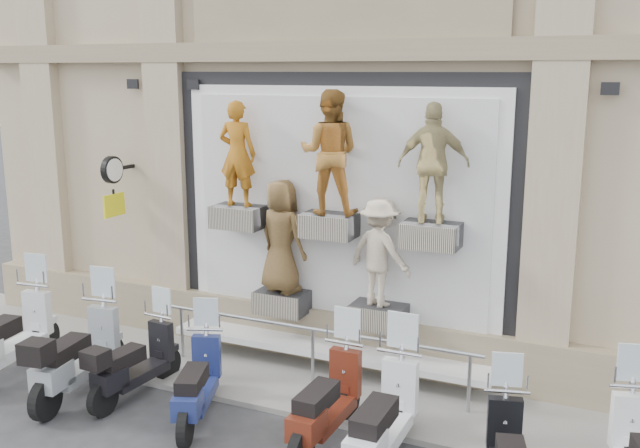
# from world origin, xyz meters

# --- Properties ---
(sidewalk) EXTENTS (16.00, 2.20, 0.08)m
(sidewalk) POSITION_xyz_m (0.00, 2.10, 0.04)
(sidewalk) COLOR gray
(sidewalk) RESTS_ON ground
(shop_vitrine) EXTENTS (5.60, 0.88, 4.30)m
(shop_vitrine) POSITION_xyz_m (0.06, 2.74, 2.42)
(shop_vitrine) COLOR black
(shop_vitrine) RESTS_ON ground
(guard_rail) EXTENTS (5.06, 0.10, 0.93)m
(guard_rail) POSITION_xyz_m (0.00, 2.00, 0.47)
(guard_rail) COLOR #9EA0A5
(guard_rail) RESTS_ON ground
(clock_sign_bracket) EXTENTS (0.10, 0.80, 1.02)m
(clock_sign_bracket) POSITION_xyz_m (-3.90, 2.47, 2.80)
(clock_sign_bracket) COLOR black
(clock_sign_bracket) RESTS_ON ground
(scooter_b) EXTENTS (0.91, 2.20, 1.74)m
(scooter_b) POSITION_xyz_m (-4.40, 0.52, 0.87)
(scooter_b) COLOR silver
(scooter_b) RESTS_ON ground
(scooter_c) EXTENTS (0.90, 2.19, 1.73)m
(scooter_c) POSITION_xyz_m (-2.92, 0.38, 0.86)
(scooter_c) COLOR gray
(scooter_c) RESTS_ON ground
(scooter_d) EXTENTS (0.66, 1.84, 1.47)m
(scooter_d) POSITION_xyz_m (-2.15, 0.67, 0.74)
(scooter_d) COLOR black
(scooter_d) RESTS_ON ground
(scooter_e) EXTENTS (1.16, 1.93, 1.51)m
(scooter_e) POSITION_xyz_m (-0.96, 0.45, 0.75)
(scooter_e) COLOR navy
(scooter_e) RESTS_ON ground
(scooter_f) EXTENTS (0.60, 1.96, 1.59)m
(scooter_f) POSITION_xyz_m (0.84, 0.60, 0.79)
(scooter_f) COLOR #4F190D
(scooter_f) RESTS_ON ground
(scooter_g) EXTENTS (0.63, 2.09, 1.70)m
(scooter_g) POSITION_xyz_m (1.67, 0.36, 0.85)
(scooter_g) COLOR silver
(scooter_g) RESTS_ON ground
(scooter_h) EXTENTS (1.01, 1.92, 1.50)m
(scooter_h) POSITION_xyz_m (3.13, 0.21, 0.75)
(scooter_h) COLOR black
(scooter_h) RESTS_ON ground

